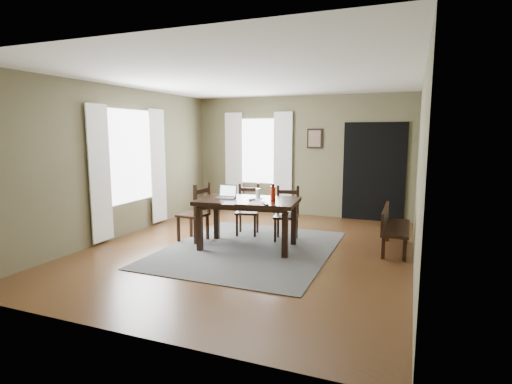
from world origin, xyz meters
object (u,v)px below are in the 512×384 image
at_px(chair_back_right, 287,214).
at_px(bench, 392,225).
at_px(chair_back_left, 248,210).
at_px(laptop, 227,194).
at_px(chair_end, 195,213).
at_px(water_bottle, 273,193).
at_px(dining_table, 248,205).

bearing_deg(chair_back_right, bench, -8.34).
xyz_separation_m(chair_back_left, laptop, (-0.04, -0.81, 0.41)).
bearing_deg(bench, chair_back_right, 91.37).
height_order(chair_end, chair_back_right, chair_end).
height_order(bench, water_bottle, water_bottle).
bearing_deg(dining_table, laptop, 172.37).
bearing_deg(chair_back_left, chair_end, -142.83).
xyz_separation_m(laptop, water_bottle, (0.83, -0.06, 0.07)).
distance_m(chair_end, water_bottle, 1.51).
bearing_deg(water_bottle, laptop, 176.21).
distance_m(chair_end, chair_back_left, 1.03).
bearing_deg(bench, water_bottle, 113.86).
relative_size(chair_end, chair_back_left, 1.09).
bearing_deg(chair_back_right, chair_back_left, 161.17).
height_order(bench, laptop, laptop).
relative_size(dining_table, chair_back_left, 1.82).
bearing_deg(chair_end, water_bottle, 93.25).
bearing_deg(dining_table, bench, 12.53).
relative_size(dining_table, chair_back_right, 1.79).
relative_size(chair_back_left, water_bottle, 3.34).
distance_m(dining_table, chair_back_right, 0.86).
height_order(chair_end, water_bottle, water_bottle).
bearing_deg(water_bottle, dining_table, 174.44).
distance_m(chair_back_left, bench, 2.55).
distance_m(dining_table, chair_end, 1.02).
bearing_deg(laptop, chair_back_left, 82.88).
xyz_separation_m(chair_end, laptop, (0.62, -0.02, 0.37)).
xyz_separation_m(dining_table, chair_back_right, (0.45, 0.69, -0.25)).
xyz_separation_m(chair_back_right, water_bottle, (-0.00, -0.74, 0.47)).
distance_m(dining_table, water_bottle, 0.50).
distance_m(dining_table, chair_back_left, 0.92).
distance_m(chair_back_right, water_bottle, 0.88).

